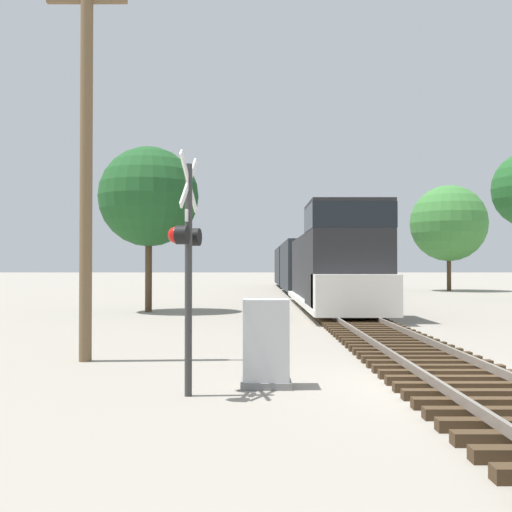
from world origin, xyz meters
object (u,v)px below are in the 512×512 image
(relay_cabinet, at_px, (265,344))
(tree_deep_background, at_px, (447,223))
(crossing_signal_near, at_px, (186,250))
(tree_far_right, at_px, (147,197))
(freight_train, at_px, (303,267))
(utility_pole, at_px, (85,160))

(relay_cabinet, relative_size, tree_deep_background, 0.17)
(crossing_signal_near, distance_m, tree_far_right, 18.63)
(freight_train, bearing_deg, tree_far_right, -117.13)
(crossing_signal_near, relative_size, tree_far_right, 0.51)
(tree_far_right, bearing_deg, tree_deep_background, 47.65)
(freight_train, relative_size, tree_deep_background, 5.30)
(relay_cabinet, bearing_deg, utility_pole, 144.55)
(crossing_signal_near, relative_size, utility_pole, 0.45)
(crossing_signal_near, xyz_separation_m, relay_cabinet, (1.30, 0.73, -1.61))
(relay_cabinet, distance_m, utility_pole, 6.13)
(relay_cabinet, height_order, utility_pole, utility_pole)
(utility_pole, bearing_deg, crossing_signal_near, -53.14)
(utility_pole, distance_m, tree_far_right, 14.50)
(relay_cabinet, bearing_deg, crossing_signal_near, -150.61)
(tree_deep_background, bearing_deg, utility_pole, -118.15)
(crossing_signal_near, height_order, tree_deep_background, tree_deep_background)
(relay_cabinet, bearing_deg, tree_far_right, 106.65)
(freight_train, xyz_separation_m, relay_cabinet, (-3.43, -34.01, -1.31))
(crossing_signal_near, bearing_deg, utility_pole, -132.76)
(crossing_signal_near, height_order, tree_far_right, tree_far_right)
(crossing_signal_near, relative_size, relay_cabinet, 2.57)
(relay_cabinet, height_order, tree_deep_background, tree_deep_background)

